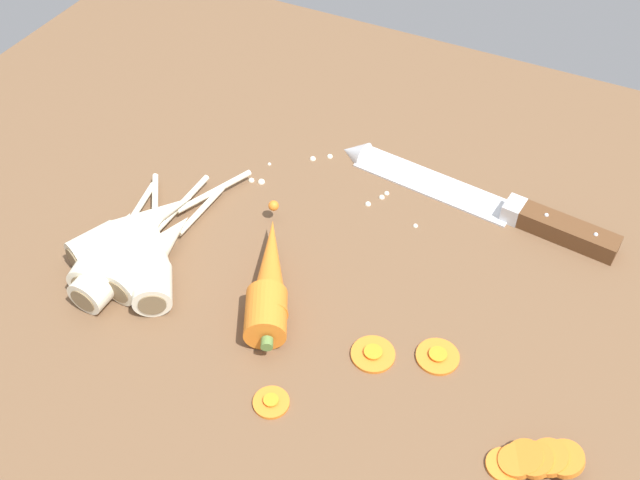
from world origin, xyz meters
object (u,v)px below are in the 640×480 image
(parsnip_mid_right, at_px, (135,228))
(carrot_slice_stray_near, at_px, (271,401))
(chefs_knife, at_px, (466,194))
(parsnip_outer, at_px, (154,253))
(whole_carrot, at_px, (270,280))
(carrot_slice_stack, at_px, (533,460))
(carrot_slice_stray_far, at_px, (373,353))
(parsnip_back, at_px, (127,254))
(parsnip_front, at_px, (153,256))
(carrot_slice_stray_mid, at_px, (438,355))
(parsnip_mid_left, at_px, (108,248))

(parsnip_mid_right, height_order, carrot_slice_stray_near, parsnip_mid_right)
(chefs_knife, relative_size, parsnip_outer, 1.82)
(whole_carrot, relative_size, carrot_slice_stray_near, 5.36)
(carrot_slice_stack, bearing_deg, carrot_slice_stray_far, 164.97)
(parsnip_back, relative_size, parsnip_outer, 1.17)
(whole_carrot, xyz_separation_m, parsnip_outer, (-0.13, -0.02, -0.00))
(carrot_slice_stack, relative_size, carrot_slice_stray_near, 2.27)
(parsnip_front, bearing_deg, carrot_slice_stack, -6.19)
(chefs_knife, height_order, carrot_slice_stack, same)
(carrot_slice_stray_near, height_order, carrot_slice_stray_far, same)
(chefs_knife, distance_m, parsnip_outer, 0.37)
(parsnip_mid_right, relative_size, carrot_slice_stack, 2.85)
(parsnip_back, distance_m, parsnip_outer, 0.03)
(whole_carrot, relative_size, parsnip_front, 0.99)
(parsnip_back, height_order, carrot_slice_stray_mid, parsnip_back)
(carrot_slice_stray_far, bearing_deg, parsnip_mid_right, 174.80)
(chefs_knife, bearing_deg, parsnip_mid_left, -139.71)
(parsnip_front, distance_m, carrot_slice_stray_far, 0.26)
(carrot_slice_stray_mid, bearing_deg, carrot_slice_stray_far, -156.17)
(carrot_slice_stray_far, bearing_deg, carrot_slice_stray_near, -124.62)
(chefs_knife, xyz_separation_m, parsnip_front, (-0.26, -0.25, 0.01))
(carrot_slice_stray_near, bearing_deg, carrot_slice_stray_mid, 44.07)
(parsnip_mid_left, relative_size, parsnip_back, 0.77)
(parsnip_mid_right, height_order, carrot_slice_stray_mid, parsnip_mid_right)
(parsnip_mid_right, bearing_deg, parsnip_mid_left, -100.86)
(parsnip_back, xyz_separation_m, carrot_slice_stray_near, (0.22, -0.08, -0.02))
(parsnip_mid_left, height_order, parsnip_back, same)
(parsnip_mid_left, relative_size, parsnip_outer, 0.90)
(chefs_knife, relative_size, carrot_slice_stray_far, 8.05)
(parsnip_outer, bearing_deg, chefs_knife, 43.32)
(whole_carrot, xyz_separation_m, parsnip_front, (-0.13, -0.02, -0.00))
(whole_carrot, height_order, parsnip_front, whole_carrot)
(carrot_slice_stray_near, distance_m, carrot_slice_stray_mid, 0.17)
(parsnip_outer, relative_size, carrot_slice_stray_near, 5.62)
(carrot_slice_stray_near, relative_size, carrot_slice_stray_far, 0.79)
(whole_carrot, height_order, carrot_slice_stack, whole_carrot)
(parsnip_mid_left, xyz_separation_m, parsnip_mid_right, (0.01, 0.04, -0.00))
(chefs_knife, xyz_separation_m, parsnip_outer, (-0.27, -0.25, 0.01))
(chefs_knife, bearing_deg, carrot_slice_stray_near, -101.72)
(parsnip_back, bearing_deg, carrot_slice_stray_far, 1.87)
(parsnip_mid_left, height_order, carrot_slice_stray_far, parsnip_mid_left)
(chefs_knife, bearing_deg, parsnip_back, -137.67)
(carrot_slice_stray_mid, distance_m, carrot_slice_stray_far, 0.06)
(carrot_slice_stack, bearing_deg, parsnip_back, 175.42)
(parsnip_mid_left, distance_m, parsnip_outer, 0.05)
(parsnip_mid_right, distance_m, carrot_slice_stray_mid, 0.35)
(whole_carrot, distance_m, parsnip_front, 0.13)
(parsnip_back, distance_m, carrot_slice_stray_mid, 0.34)
(parsnip_outer, height_order, carrot_slice_stack, parsnip_outer)
(chefs_knife, relative_size, parsnip_mid_left, 2.03)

